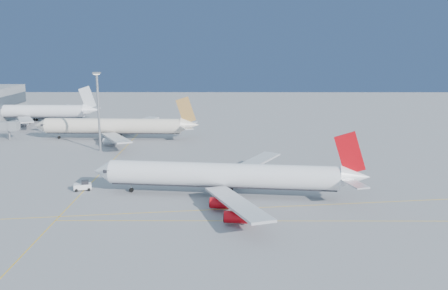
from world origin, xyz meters
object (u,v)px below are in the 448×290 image
airliner_etihad (117,126)px  light_mast (98,105)px  airliner_third (32,111)px  pushback_tug (83,186)px  airliner_virgin (228,176)px

airliner_etihad → light_mast: light_mast is taller
light_mast → airliner_third: bearing=127.1°
airliner_etihad → pushback_tug: airliner_etihad is taller
airliner_third → light_mast: 76.80m
airliner_virgin → pushback_tug: airliner_virgin is taller
airliner_etihad → pushback_tug: size_ratio=13.41×
airliner_virgin → airliner_etihad: (-41.40, 69.98, 0.05)m
airliner_virgin → pushback_tug: (-35.84, 4.37, -3.79)m
airliner_virgin → pushback_tug: size_ratio=14.20×
airliner_virgin → light_mast: light_mast is taller
pushback_tug → light_mast: 47.86m
airliner_third → pushback_tug: airliner_third is taller
airliner_virgin → light_mast: 66.23m
airliner_virgin → airliner_third: 141.39m
pushback_tug → light_mast: size_ratio=0.18×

